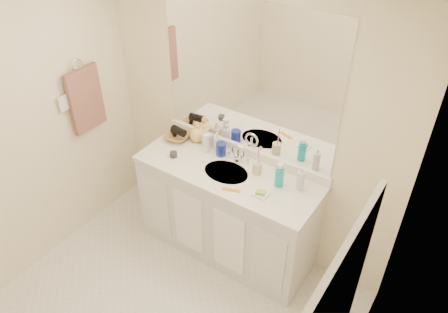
% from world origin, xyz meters
% --- Properties ---
extents(ceiling, '(2.60, 2.60, 0.02)m').
position_xyz_m(ceiling, '(0.00, 0.00, 2.40)').
color(ceiling, white).
rests_on(ceiling, wall_back).
extents(wall_back, '(2.60, 0.02, 2.40)m').
position_xyz_m(wall_back, '(0.00, 1.30, 1.20)').
color(wall_back, '#FBEDC4').
rests_on(wall_back, floor).
extents(wall_left, '(0.02, 2.60, 2.40)m').
position_xyz_m(wall_left, '(-1.30, 0.00, 1.20)').
color(wall_left, '#FBEDC4').
rests_on(wall_left, floor).
extents(vanity_cabinet, '(1.50, 0.55, 0.85)m').
position_xyz_m(vanity_cabinet, '(0.00, 1.02, 0.42)').
color(vanity_cabinet, silver).
rests_on(vanity_cabinet, floor).
extents(countertop, '(1.52, 0.57, 0.03)m').
position_xyz_m(countertop, '(0.00, 1.02, 0.86)').
color(countertop, white).
rests_on(countertop, vanity_cabinet).
extents(backsplash, '(1.52, 0.03, 0.08)m').
position_xyz_m(backsplash, '(0.00, 1.29, 0.92)').
color(backsplash, white).
rests_on(backsplash, countertop).
extents(sink_basin, '(0.37, 0.37, 0.02)m').
position_xyz_m(sink_basin, '(0.00, 1.00, 0.87)').
color(sink_basin, silver).
rests_on(sink_basin, countertop).
extents(faucet, '(0.02, 0.02, 0.11)m').
position_xyz_m(faucet, '(0.00, 1.18, 0.94)').
color(faucet, silver).
rests_on(faucet, countertop).
extents(mirror, '(1.48, 0.01, 1.20)m').
position_xyz_m(mirror, '(0.00, 1.29, 1.56)').
color(mirror, white).
rests_on(mirror, wall_back).
extents(blue_mug, '(0.11, 0.11, 0.11)m').
position_xyz_m(blue_mug, '(-0.16, 1.17, 0.94)').
color(blue_mug, navy).
rests_on(blue_mug, countertop).
extents(tan_cup, '(0.08, 0.08, 0.10)m').
position_xyz_m(tan_cup, '(0.21, 1.13, 0.93)').
color(tan_cup, beige).
rests_on(tan_cup, countertop).
extents(toothbrush, '(0.01, 0.04, 0.18)m').
position_xyz_m(toothbrush, '(0.22, 1.13, 1.03)').
color(toothbrush, '#F540A8').
rests_on(toothbrush, tan_cup).
extents(mouthwash_bottle, '(0.08, 0.08, 0.16)m').
position_xyz_m(mouthwash_bottle, '(0.42, 1.09, 0.96)').
color(mouthwash_bottle, '#0EA9AD').
rests_on(mouthwash_bottle, countertop).
extents(clear_pump_bottle, '(0.06, 0.06, 0.15)m').
position_xyz_m(clear_pump_bottle, '(0.57, 1.14, 0.96)').
color(clear_pump_bottle, silver).
rests_on(clear_pump_bottle, countertop).
extents(soap_dish, '(0.11, 0.09, 0.01)m').
position_xyz_m(soap_dish, '(0.36, 0.92, 0.89)').
color(soap_dish, white).
rests_on(soap_dish, countertop).
extents(green_soap, '(0.08, 0.06, 0.02)m').
position_xyz_m(green_soap, '(0.36, 0.92, 0.90)').
color(green_soap, '#7FC22F').
rests_on(green_soap, soap_dish).
extents(orange_comb, '(0.14, 0.07, 0.01)m').
position_xyz_m(orange_comb, '(0.15, 0.84, 0.88)').
color(orange_comb, orange).
rests_on(orange_comb, countertop).
extents(dark_jar, '(0.08, 0.08, 0.04)m').
position_xyz_m(dark_jar, '(-0.47, 0.93, 0.90)').
color(dark_jar, '#28282E').
rests_on(dark_jar, countertop).
extents(extra_white_bottle, '(0.05, 0.05, 0.17)m').
position_xyz_m(extra_white_bottle, '(-0.29, 1.14, 0.97)').
color(extra_white_bottle, white).
rests_on(extra_white_bottle, countertop).
extents(soap_bottle_white, '(0.07, 0.07, 0.17)m').
position_xyz_m(soap_bottle_white, '(-0.23, 1.22, 0.97)').
color(soap_bottle_white, silver).
rests_on(soap_bottle_white, countertop).
extents(soap_bottle_cream, '(0.08, 0.09, 0.17)m').
position_xyz_m(soap_bottle_cream, '(-0.33, 1.22, 0.97)').
color(soap_bottle_cream, beige).
rests_on(soap_bottle_cream, countertop).
extents(soap_bottle_yellow, '(0.17, 0.17, 0.18)m').
position_xyz_m(soap_bottle_yellow, '(-0.45, 1.24, 0.97)').
color(soap_bottle_yellow, '#FAC961').
rests_on(soap_bottle_yellow, countertop).
extents(wicker_basket, '(0.25, 0.25, 0.05)m').
position_xyz_m(wicker_basket, '(-0.61, 1.16, 0.91)').
color(wicker_basket, '#A77E43').
rests_on(wicker_basket, countertop).
extents(hair_dryer, '(0.14, 0.08, 0.07)m').
position_xyz_m(hair_dryer, '(-0.59, 1.16, 0.97)').
color(hair_dryer, black).
rests_on(hair_dryer, wicker_basket).
extents(towel_ring, '(0.01, 0.11, 0.11)m').
position_xyz_m(towel_ring, '(-1.27, 0.77, 1.55)').
color(towel_ring, silver).
rests_on(towel_ring, wall_left).
extents(hand_towel, '(0.04, 0.32, 0.55)m').
position_xyz_m(hand_towel, '(-1.25, 0.77, 1.25)').
color(hand_towel, brown).
rests_on(hand_towel, towel_ring).
extents(switch_plate, '(0.01, 0.08, 0.13)m').
position_xyz_m(switch_plate, '(-1.27, 0.57, 1.30)').
color(switch_plate, white).
rests_on(switch_plate, wall_left).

